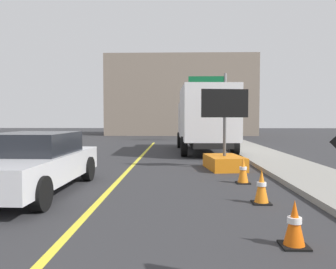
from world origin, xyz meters
TOP-DOWN VIEW (x-y plane):
  - lane_center_stripe at (0.00, 6.00)m, footprint 0.14×36.00m
  - arrow_board_trailer at (3.22, 11.63)m, footprint 1.60×1.93m
  - box_truck at (3.02, 17.35)m, footprint 2.76×6.99m
  - pickup_car at (-1.76, 7.95)m, footprint 2.07×4.69m
  - highway_guide_sign at (4.37, 25.09)m, footprint 2.79×0.18m
  - far_building_block at (2.02, 36.21)m, footprint 15.20×6.10m
  - traffic_cone_near_sign at (3.18, 4.73)m, footprint 0.36×0.36m
  - traffic_cone_mid_lane at (3.31, 7.02)m, footprint 0.36×0.36m
  - traffic_cone_far_lane at (3.36, 9.14)m, footprint 0.36×0.36m

SIDE VIEW (x-z plane):
  - lane_center_stripe at x=0.00m, z-range 0.00..0.01m
  - traffic_cone_near_sign at x=3.18m, z-range -0.01..0.63m
  - traffic_cone_mid_lane at x=3.31m, z-range -0.01..0.69m
  - traffic_cone_far_lane at x=3.36m, z-range -0.01..0.70m
  - arrow_board_trailer at x=3.22m, z-range -0.87..1.83m
  - pickup_car at x=-1.76m, z-range 0.01..1.39m
  - box_truck at x=3.02m, z-range 0.15..3.35m
  - highway_guide_sign at x=4.37m, z-range 0.92..5.92m
  - far_building_block at x=2.02m, z-range 0.00..8.09m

